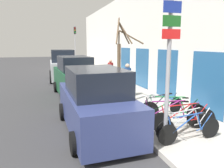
{
  "coord_description": "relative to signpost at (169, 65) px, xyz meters",
  "views": [
    {
      "loc": [
        -1.73,
        -1.27,
        2.88
      ],
      "look_at": [
        0.79,
        6.78,
        1.33
      ],
      "focal_mm": 35.0,
      "sensor_mm": 36.0,
      "label": 1
    }
  ],
  "objects": [
    {
      "name": "bicycle_0",
      "position": [
        0.67,
        -0.2,
        -1.81
      ],
      "size": [
        2.08,
        0.44,
        0.83
      ],
      "rotation": [
        0.0,
        0.0,
        1.61
      ],
      "color": "black",
      "rests_on": "sidewalk_curb"
    },
    {
      "name": "bicycle_1",
      "position": [
        0.85,
        0.15,
        -1.8
      ],
      "size": [
        2.25,
        0.44,
        0.85
      ],
      "rotation": [
        0.0,
        0.0,
        1.67
      ],
      "color": "black",
      "rests_on": "sidewalk_curb"
    },
    {
      "name": "parked_car_2",
      "position": [
        -1.74,
        12.69,
        -1.22
      ],
      "size": [
        2.15,
        4.5,
        2.44
      ],
      "rotation": [
        0.0,
        0.0,
        -0.02
      ],
      "color": "#B2B7BC",
      "rests_on": "ground"
    },
    {
      "name": "parked_car_1",
      "position": [
        -1.59,
        6.97,
        -1.3
      ],
      "size": [
        2.16,
        4.62,
        2.23
      ],
      "rotation": [
        0.0,
        0.0,
        0.07
      ],
      "color": "#144728",
      "rests_on": "ground"
    },
    {
      "name": "pedestrian_near",
      "position": [
        0.92,
        5.33,
        -1.16
      ],
      "size": [
        0.44,
        0.39,
        1.74
      ],
      "rotation": [
        0.0,
        0.0,
        -0.31
      ],
      "color": "#333338",
      "rests_on": "sidewalk_curb"
    },
    {
      "name": "bicycle_5",
      "position": [
        0.98,
        1.89,
        -1.78
      ],
      "size": [
        2.18,
        0.77,
        0.91
      ],
      "rotation": [
        0.0,
        0.0,
        1.88
      ],
      "color": "black",
      "rests_on": "sidewalk_curb"
    },
    {
      "name": "building_facade",
      "position": [
        2.92,
        10.11,
        0.9
      ],
      "size": [
        0.23,
        32.0,
        6.5
      ],
      "color": "silver",
      "rests_on": "ground"
    },
    {
      "name": "bicycle_4",
      "position": [
        1.13,
        1.4,
        -1.78
      ],
      "size": [
        2.01,
        1.19,
        0.93
      ],
      "rotation": [
        0.0,
        0.0,
        1.05
      ],
      "color": "black",
      "rests_on": "sidewalk_curb"
    },
    {
      "name": "sidewalk_curb",
      "position": [
        1.17,
        10.2,
        -2.25
      ],
      "size": [
        3.2,
        32.0,
        0.15
      ],
      "color": "#ADA89E",
      "rests_on": "ground"
    },
    {
      "name": "street_tree",
      "position": [
        0.07,
        4.06,
        -0.35
      ],
      "size": [
        1.55,
        1.7,
        3.84
      ],
      "color": "brown",
      "rests_on": "sidewalk_curb"
    },
    {
      "name": "parked_car_0",
      "position": [
        -1.62,
        1.73,
        -1.35
      ],
      "size": [
        2.13,
        4.68,
        2.12
      ],
      "rotation": [
        0.0,
        0.0,
        0.02
      ],
      "color": "navy",
      "rests_on": "ground"
    },
    {
      "name": "ground_plane",
      "position": [
        -1.43,
        7.4,
        -2.32
      ],
      "size": [
        80.0,
        80.0,
        0.0
      ],
      "primitive_type": "plane",
      "color": "#333335"
    },
    {
      "name": "bicycle_3",
      "position": [
        0.73,
        0.87,
        -1.77
      ],
      "size": [
        2.25,
        0.88,
        0.95
      ],
      "rotation": [
        0.0,
        0.0,
        1.21
      ],
      "color": "black",
      "rests_on": "sidewalk_curb"
    },
    {
      "name": "bicycle_2",
      "position": [
        1.01,
        0.56,
        -1.79
      ],
      "size": [
        2.22,
        0.44,
        0.89
      ],
      "rotation": [
        0.0,
        0.0,
        1.48
      ],
      "color": "black",
      "rests_on": "sidewalk_curb"
    },
    {
      "name": "signpost",
      "position": [
        0.0,
        0.0,
        0.0
      ],
      "size": [
        0.53,
        0.13,
        3.95
      ],
      "color": "#939399",
      "rests_on": "sidewalk_curb"
    },
    {
      "name": "pedestrian_far",
      "position": [
        1.09,
        8.86,
        -1.17
      ],
      "size": [
        0.45,
        0.38,
        1.73
      ],
      "rotation": [
        0.0,
        0.0,
        0.18
      ],
      "color": "#4C3D2D",
      "rests_on": "sidewalk_curb"
    },
    {
      "name": "traffic_light",
      "position": [
        -0.09,
        17.01,
        0.71
      ],
      "size": [
        0.2,
        0.3,
        4.5
      ],
      "color": "#939399",
      "rests_on": "sidewalk_curb"
    }
  ]
}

